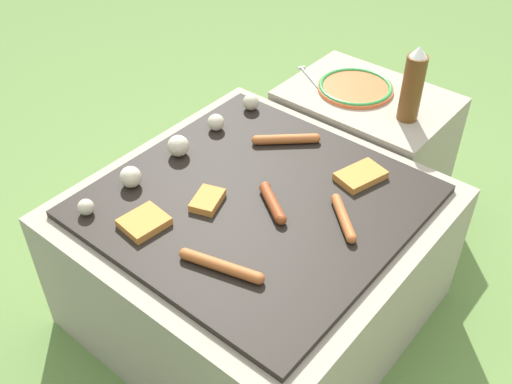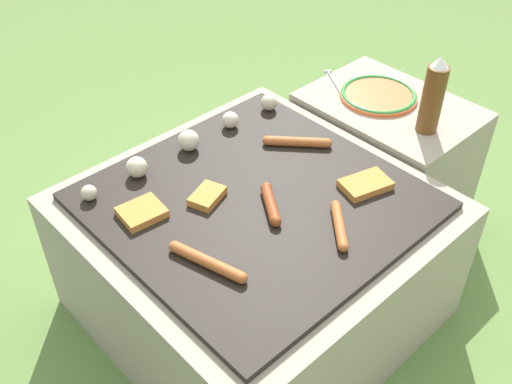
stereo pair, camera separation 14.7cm
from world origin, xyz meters
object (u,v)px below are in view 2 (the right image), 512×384
at_px(plate_colorful, 379,95).
at_px(condiment_bottle, 433,96).
at_px(fork_utensil, 336,84).
at_px(sausage_front_center, 271,204).

relative_size(plate_colorful, condiment_bottle, 1.04).
height_order(condiment_bottle, fork_utensil, condiment_bottle).
xyz_separation_m(plate_colorful, fork_utensil, (-0.04, 0.14, -0.01)).
xyz_separation_m(sausage_front_center, condiment_bottle, (0.56, -0.06, 0.10)).
relative_size(plate_colorful, fork_utensil, 1.31).
height_order(sausage_front_center, plate_colorful, sausage_front_center).
height_order(sausage_front_center, condiment_bottle, condiment_bottle).
distance_m(plate_colorful, fork_utensil, 0.15).
bearing_deg(condiment_bottle, sausage_front_center, 173.94).
xyz_separation_m(sausage_front_center, fork_utensil, (0.56, 0.28, -0.01)).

